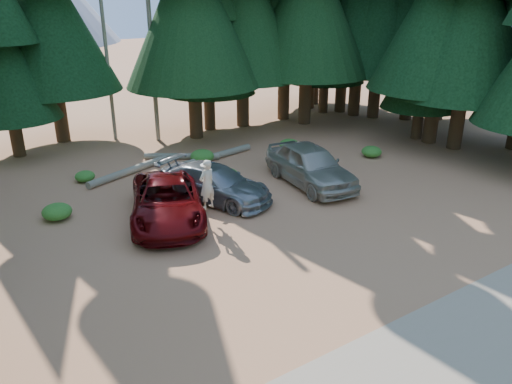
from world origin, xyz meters
TOP-DOWN VIEW (x-y plane):
  - ground at (0.00, 0.00)m, footprint 160.00×160.00m
  - gravel_strip at (0.00, -6.50)m, footprint 26.00×3.50m
  - forest_belt_north at (0.00, 15.00)m, footprint 36.00×7.00m
  - forest_belt_east at (15.50, 4.00)m, footprint 6.00×22.00m
  - snag_front at (0.80, 14.50)m, footprint 0.24×0.24m
  - snag_back at (-1.20, 16.00)m, footprint 0.20×0.20m
  - red_pickup at (-3.20, 4.18)m, footprint 4.45×6.08m
  - silver_minivan_center at (-0.80, 4.91)m, footprint 3.85×5.33m
  - silver_minivan_right at (3.56, 4.18)m, footprint 2.75×5.47m
  - frisbee_player at (-2.06, 3.17)m, footprint 0.77×0.61m
  - log_left at (-2.64, 9.80)m, footprint 4.48×2.06m
  - log_mid at (0.38, 10.50)m, footprint 3.31×2.42m
  - log_right at (1.50, 9.51)m, footprint 5.23×1.38m
  - shrub_far_left at (-6.63, 6.53)m, footprint 1.08×1.08m
  - shrub_left at (-4.63, 10.00)m, footprint 0.87×0.87m
  - shrub_center_left at (0.79, 6.63)m, footprint 0.97×0.97m
  - shrub_center_right at (-0.44, 7.44)m, footprint 1.19×1.19m
  - shrub_right at (1.01, 9.49)m, footprint 1.18×1.18m
  - shrub_far_right at (5.90, 8.78)m, footprint 1.09×1.09m
  - shrub_edge_east at (8.71, 5.50)m, footprint 1.02×1.02m

SIDE VIEW (x-z plane):
  - ground at x=0.00m, z-range 0.00..0.00m
  - forest_belt_north at x=0.00m, z-range -11.00..11.00m
  - forest_belt_east at x=15.50m, z-range -11.00..11.00m
  - gravel_strip at x=0.00m, z-range 0.00..0.01m
  - log_mid at x=0.38m, z-range 0.00..0.31m
  - log_left at x=-2.64m, z-range 0.00..0.33m
  - log_right at x=1.50m, z-range 0.00..0.34m
  - shrub_left at x=-4.63m, z-range 0.00..0.48m
  - shrub_center_left at x=0.79m, z-range 0.00..0.53m
  - shrub_edge_east at x=8.71m, z-range 0.00..0.56m
  - shrub_far_left at x=-6.63m, z-range 0.00..0.60m
  - shrub_far_right at x=5.90m, z-range 0.00..0.60m
  - shrub_right at x=1.01m, z-range 0.00..0.65m
  - shrub_center_right at x=-0.44m, z-range 0.00..0.66m
  - silver_minivan_center at x=-0.80m, z-range 0.00..1.43m
  - red_pickup at x=-3.20m, z-range 0.00..1.54m
  - silver_minivan_right at x=3.56m, z-range 0.00..1.79m
  - frisbee_player at x=-2.06m, z-range 0.57..2.42m
  - snag_back at x=-1.20m, z-range 0.00..10.00m
  - snag_front at x=0.80m, z-range 0.00..12.00m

